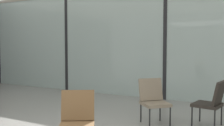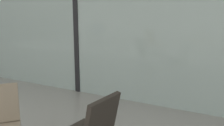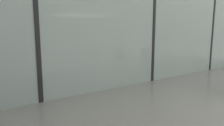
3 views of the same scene
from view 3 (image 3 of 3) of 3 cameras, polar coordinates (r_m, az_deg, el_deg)
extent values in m
cube|color=#A3B7B2|center=(6.16, 12.22, 9.41)|extent=(14.00, 0.08, 3.21)
cube|color=black|center=(4.36, -21.90, 9.43)|extent=(0.10, 0.12, 3.21)
cube|color=black|center=(6.16, 12.22, 9.41)|extent=(0.10, 0.12, 3.21)
cube|color=black|center=(9.02, 27.90, 8.29)|extent=(0.10, 0.12, 3.21)
ellipsoid|color=silver|center=(10.83, -14.94, 12.26)|extent=(10.72, 4.49, 4.49)
sphere|color=black|center=(8.22, -30.29, 15.06)|extent=(0.28, 0.28, 0.28)
sphere|color=black|center=(8.34, -23.90, 15.36)|extent=(0.28, 0.28, 0.28)
sphere|color=black|center=(8.56, -17.76, 15.49)|extent=(0.28, 0.28, 0.28)
sphere|color=black|center=(8.86, -11.97, 15.45)|extent=(0.28, 0.28, 0.28)
camera|label=1|loc=(7.62, 80.60, 1.61)|focal=43.83mm
camera|label=2|loc=(7.39, 56.08, 6.96)|focal=41.52mm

